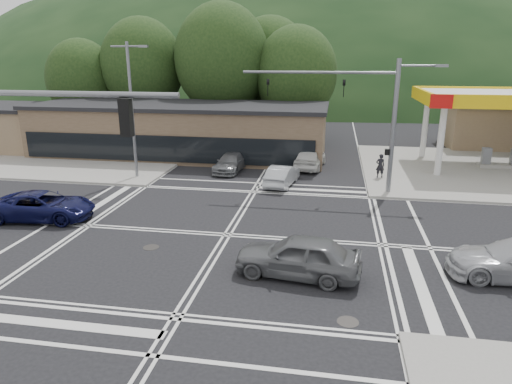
% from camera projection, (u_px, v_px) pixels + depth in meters
% --- Properties ---
extents(ground, '(120.00, 120.00, 0.00)m').
position_uv_depth(ground, '(227.00, 235.00, 21.62)').
color(ground, black).
rests_on(ground, ground).
extents(sidewalk_ne, '(16.00, 16.00, 0.15)m').
position_uv_depth(sidewalk_ne, '(474.00, 170.00, 33.31)').
color(sidewalk_ne, gray).
rests_on(sidewalk_ne, ground).
extents(sidewalk_nw, '(16.00, 16.00, 0.15)m').
position_uv_depth(sidewalk_nw, '(94.00, 156.00, 38.19)').
color(sidewalk_nw, gray).
rests_on(sidewalk_nw, ground).
extents(gas_station_canopy, '(12.32, 8.34, 5.75)m').
position_uv_depth(gas_station_canopy, '(509.00, 101.00, 32.48)').
color(gas_station_canopy, silver).
rests_on(gas_station_canopy, ground).
extents(convenience_store, '(10.00, 6.00, 3.80)m').
position_uv_depth(convenience_store, '(504.00, 127.00, 41.40)').
color(convenience_store, '#846B4F').
rests_on(convenience_store, ground).
extents(commercial_row, '(24.00, 8.00, 4.00)m').
position_uv_depth(commercial_row, '(181.00, 131.00, 38.38)').
color(commercial_row, brown).
rests_on(commercial_row, ground).
extents(commercial_nw, '(8.00, 7.00, 3.60)m').
position_uv_depth(commercial_nw, '(11.00, 129.00, 41.04)').
color(commercial_nw, '#846B4F').
rests_on(commercial_nw, ground).
extents(hill_north, '(252.00, 126.00, 140.00)m').
position_uv_depth(hill_north, '(316.00, 91.00, 106.51)').
color(hill_north, black).
rests_on(hill_north, ground).
extents(tree_n_a, '(8.00, 8.00, 11.75)m').
position_uv_depth(tree_n_a, '(143.00, 66.00, 44.47)').
color(tree_n_a, '#382619').
rests_on(tree_n_a, ground).
extents(tree_n_b, '(9.00, 9.00, 12.98)m').
position_uv_depth(tree_n_b, '(222.00, 59.00, 42.98)').
color(tree_n_b, '#382619').
rests_on(tree_n_b, ground).
extents(tree_n_c, '(7.60, 7.60, 10.87)m').
position_uv_depth(tree_n_c, '(296.00, 74.00, 42.22)').
color(tree_n_c, '#382619').
rests_on(tree_n_c, ground).
extents(tree_n_d, '(6.80, 6.80, 9.76)m').
position_uv_depth(tree_n_d, '(82.00, 79.00, 44.88)').
color(tree_n_d, '#382619').
rests_on(tree_n_d, ground).
extents(tree_n_e, '(8.40, 8.40, 11.98)m').
position_uv_depth(tree_n_e, '(270.00, 65.00, 46.29)').
color(tree_n_e, '#382619').
rests_on(tree_n_e, ground).
extents(streetlight_nw, '(2.50, 0.25, 9.00)m').
position_uv_depth(streetlight_nw, '(132.00, 104.00, 30.02)').
color(streetlight_nw, slate).
rests_on(streetlight_nw, ground).
extents(signal_mast_ne, '(11.65, 0.30, 8.00)m').
position_uv_depth(signal_mast_ne, '(373.00, 110.00, 26.76)').
color(signal_mast_ne, slate).
rests_on(signal_mast_ne, ground).
extents(car_blue_west, '(5.43, 2.94, 1.45)m').
position_uv_depth(car_blue_west, '(42.00, 206.00, 23.49)').
color(car_blue_west, '#0C0E38').
rests_on(car_blue_west, ground).
extents(car_grey_center, '(5.01, 2.52, 1.64)m').
position_uv_depth(car_grey_center, '(298.00, 256.00, 17.43)').
color(car_grey_center, '#5D5F62').
rests_on(car_grey_center, ground).
extents(car_queue_a, '(2.04, 4.24, 1.34)m').
position_uv_depth(car_queue_a, '(282.00, 175.00, 29.66)').
color(car_queue_a, '#ABAFB3').
rests_on(car_queue_a, ground).
extents(car_queue_b, '(2.43, 4.92, 1.61)m').
position_uv_depth(car_queue_b, '(310.00, 158.00, 34.09)').
color(car_queue_b, silver).
rests_on(car_queue_b, ground).
extents(car_northbound, '(2.09, 4.49, 1.27)m').
position_uv_depth(car_northbound, '(231.00, 163.00, 33.29)').
color(car_northbound, slate).
rests_on(car_northbound, ground).
extents(pedestrian, '(0.65, 0.49, 1.63)m').
position_uv_depth(pedestrian, '(380.00, 166.00, 30.92)').
color(pedestrian, black).
rests_on(pedestrian, sidewalk_ne).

